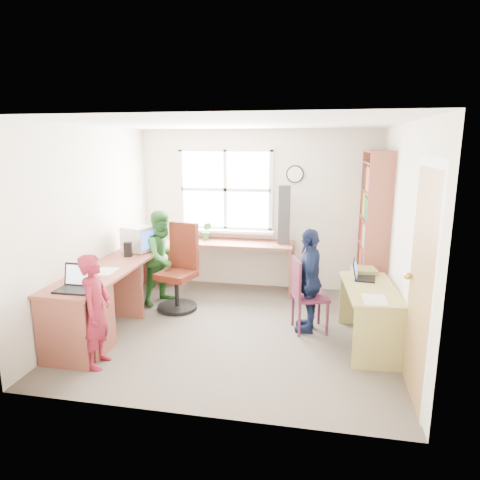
{
  "coord_description": "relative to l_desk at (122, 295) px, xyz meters",
  "views": [
    {
      "loc": [
        0.94,
        -4.69,
        2.18
      ],
      "look_at": [
        0.0,
        0.25,
        1.05
      ],
      "focal_mm": 32.0,
      "sensor_mm": 36.0,
      "label": 1
    }
  ],
  "objects": [
    {
      "name": "paper_a",
      "position": [
        -0.15,
        -0.06,
        0.3
      ],
      "size": [
        0.25,
        0.34,
        0.0
      ],
      "rotation": [
        0.0,
        0.0,
        0.08
      ],
      "color": "silver",
      "rests_on": "l_desk"
    },
    {
      "name": "laptop_left",
      "position": [
        -0.13,
        -0.68,
        0.35
      ],
      "size": [
        0.36,
        0.3,
        0.24
      ],
      "rotation": [
        0.0,
        0.0,
        0.01
      ],
      "color": "black",
      "rests_on": "l_desk"
    },
    {
      "name": "bookshelf",
      "position": [
        2.96,
        1.47,
        0.55
      ],
      "size": [
        0.3,
        1.02,
        2.1
      ],
      "color": "brown",
      "rests_on": "ground"
    },
    {
      "name": "game_box",
      "position": [
        2.79,
        0.71,
        0.24
      ],
      "size": [
        0.32,
        0.32,
        0.06
      ],
      "rotation": [
        0.0,
        0.0,
        0.12
      ],
      "color": "red",
      "rests_on": "right_desk"
    },
    {
      "name": "person_navy",
      "position": [
        2.15,
        0.45,
        0.16
      ],
      "size": [
        0.31,
        0.73,
        1.24
      ],
      "primitive_type": "imported",
      "rotation": [
        0.0,
        0.0,
        -1.59
      ],
      "color": "#151F41",
      "rests_on": "ground"
    },
    {
      "name": "laptop_right",
      "position": [
        2.74,
        0.48,
        0.26
      ],
      "size": [
        0.29,
        0.33,
        0.21
      ],
      "rotation": [
        0.0,
        0.0,
        1.45
      ],
      "color": "black",
      "rests_on": "right_desk"
    },
    {
      "name": "person_red",
      "position": [
        0.12,
        -0.79,
        0.12
      ],
      "size": [
        0.32,
        0.45,
        1.15
      ],
      "primitive_type": "imported",
      "rotation": [
        0.0,
        0.0,
        1.68
      ],
      "color": "maroon",
      "rests_on": "ground"
    },
    {
      "name": "speaker_b",
      "position": [
        -0.21,
        1.03,
        0.38
      ],
      "size": [
        0.09,
        0.09,
        0.17
      ],
      "rotation": [
        0.0,
        0.0,
        0.02
      ],
      "color": "black",
      "rests_on": "l_desk"
    },
    {
      "name": "crt_monitor",
      "position": [
        -0.17,
        0.89,
        0.47
      ],
      "size": [
        0.42,
        0.39,
        0.34
      ],
      "rotation": [
        0.0,
        0.0,
        -0.27
      ],
      "color": "white",
      "rests_on": "l_desk"
    },
    {
      "name": "speaker_a",
      "position": [
        -0.19,
        0.62,
        0.39
      ],
      "size": [
        0.12,
        0.12,
        0.19
      ],
      "rotation": [
        0.0,
        0.0,
        0.28
      ],
      "color": "black",
      "rests_on": "l_desk"
    },
    {
      "name": "swivel_chair",
      "position": [
        0.42,
        0.86,
        0.04
      ],
      "size": [
        0.66,
        0.66,
        1.15
      ],
      "rotation": [
        0.0,
        0.0,
        -0.26
      ],
      "color": "black",
      "rests_on": "ground"
    },
    {
      "name": "person_green",
      "position": [
        0.14,
        1.01,
        0.2
      ],
      "size": [
        0.74,
        0.79,
        1.3
      ],
      "primitive_type": "imported",
      "rotation": [
        0.0,
        0.0,
        1.07
      ],
      "color": "#2C6A2A",
      "rests_on": "ground"
    },
    {
      "name": "cd_tower",
      "position": [
        1.73,
        1.73,
        0.72
      ],
      "size": [
        0.19,
        0.17,
        0.86
      ],
      "rotation": [
        0.0,
        0.0,
        0.11
      ],
      "color": "black",
      "rests_on": "l_desk"
    },
    {
      "name": "paper_b",
      "position": [
        2.81,
        -0.22,
        0.22
      ],
      "size": [
        0.23,
        0.33,
        0.0
      ],
      "rotation": [
        0.0,
        0.0,
        0.01
      ],
      "color": "silver",
      "rests_on": "right_desk"
    },
    {
      "name": "l_desk",
      "position": [
        0.0,
        0.0,
        0.0
      ],
      "size": [
        2.38,
        2.95,
        0.75
      ],
      "color": "brown",
      "rests_on": "ground"
    },
    {
      "name": "wooden_chair",
      "position": [
        2.1,
        0.41,
        0.03
      ],
      "size": [
        0.48,
        0.48,
        0.89
      ],
      "rotation": [
        0.0,
        0.0,
        0.3
      ],
      "color": "#541C32",
      "rests_on": "ground"
    },
    {
      "name": "room",
      "position": [
        1.32,
        0.38,
        0.76
      ],
      "size": [
        3.64,
        3.44,
        2.44
      ],
      "color": "#4B443B",
      "rests_on": "ground"
    },
    {
      "name": "potted_plant",
      "position": [
        0.56,
        1.75,
        0.43
      ],
      "size": [
        0.16,
        0.13,
        0.28
      ],
      "primitive_type": "imported",
      "rotation": [
        0.0,
        0.0,
        -0.08
      ],
      "color": "#327E34",
      "rests_on": "l_desk"
    },
    {
      "name": "right_desk",
      "position": [
        2.81,
        0.17,
        0.03
      ],
      "size": [
        0.62,
        1.2,
        0.67
      ],
      "rotation": [
        0.0,
        0.0,
        0.07
      ],
      "color": "#A49B52",
      "rests_on": "ground"
    }
  ]
}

